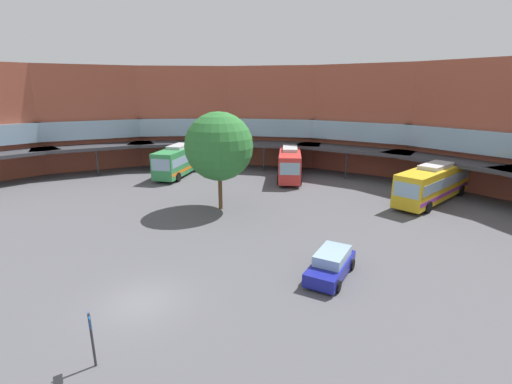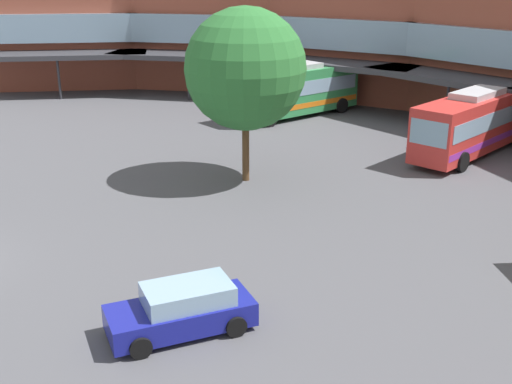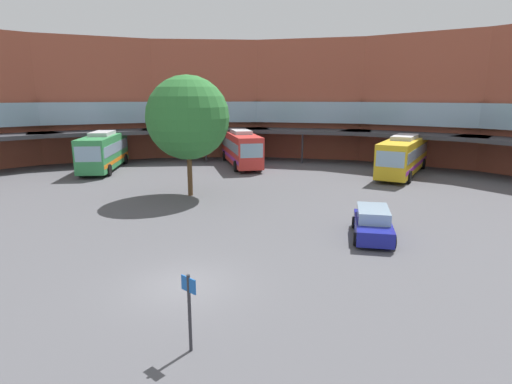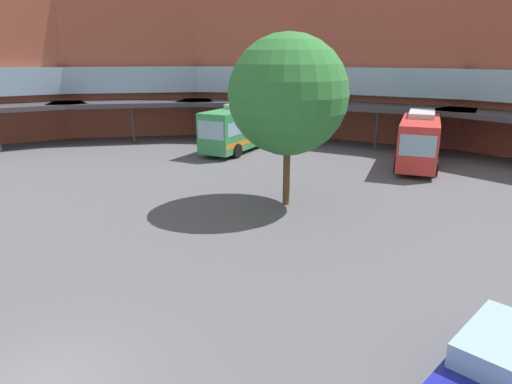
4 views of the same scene
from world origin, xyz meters
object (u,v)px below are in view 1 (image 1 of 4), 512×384
bus_0 (434,182)px  bus_2 (290,162)px  stop_sign_post (91,334)px  bus_1 (180,160)px  plaza_tree (219,146)px  parked_car (331,264)px

bus_0 → bus_2: size_ratio=1.07×
bus_0 → stop_sign_post: size_ratio=4.91×
bus_1 → stop_sign_post: (15.76, -29.43, -0.46)m
bus_1 → plaza_tree: bearing=38.0°
parked_car → plaza_tree: (-11.79, 8.52, 4.98)m
bus_0 → bus_1: size_ratio=1.11×
bus_0 → parked_car: size_ratio=2.57×
bus_1 → bus_2: size_ratio=0.96×
parked_car → bus_1: bearing=-122.8°
parked_car → plaza_tree: 15.38m
bus_0 → bus_2: 16.24m
bus_0 → bus_2: (-15.76, 3.92, 0.03)m
bus_2 → plaza_tree: (-2.16, -13.94, 3.82)m
bus_0 → stop_sign_post: bearing=0.0°
parked_car → plaza_tree: bearing=-119.6°
stop_sign_post → bus_1: bearing=118.2°
bus_0 → bus_1: 29.06m
plaza_tree → stop_sign_post: 20.31m
bus_2 → bus_1: bearing=-91.4°
bus_0 → plaza_tree: bearing=-36.4°
bus_1 → plaza_tree: plaza_tree is taller
bus_1 → stop_sign_post: bearing=18.3°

